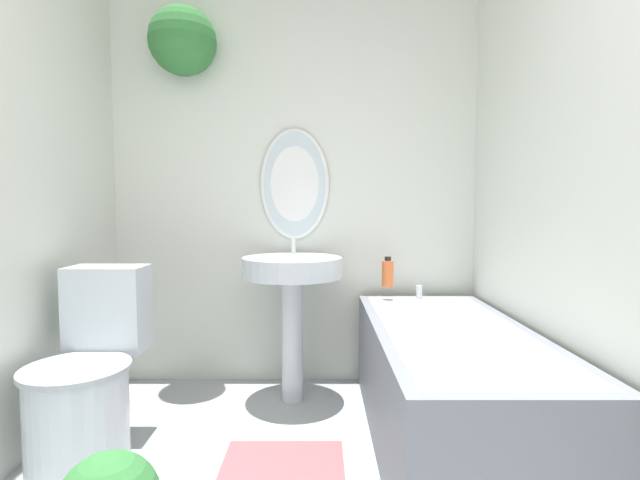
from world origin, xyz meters
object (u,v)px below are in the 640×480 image
Objects in this scene: toilet at (90,383)px; pedestal_sink at (293,284)px; bathtub at (452,385)px; shampoo_bottle at (389,273)px.

pedestal_sink is (0.84, 0.63, 0.33)m from toilet.
pedestal_sink is 0.59× the size of bathtub.
pedestal_sink is at bearing 145.61° from bathtub.
shampoo_bottle reaches higher than bathtub.
pedestal_sink is 5.20× the size of shampoo_bottle.
toilet is 0.52× the size of bathtub.
toilet reaches higher than shampoo_bottle.
toilet is 1.10m from pedestal_sink.
bathtub is 8.86× the size of shampoo_bottle.
bathtub is 0.80m from shampoo_bottle.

